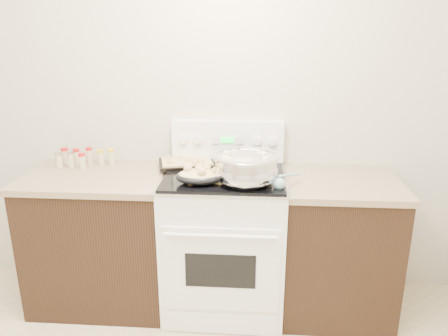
{
  "coord_description": "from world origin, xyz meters",
  "views": [
    {
      "loc": [
        0.54,
        -1.17,
        1.83
      ],
      "look_at": [
        0.35,
        1.37,
        1.0
      ],
      "focal_mm": 35.0,
      "sensor_mm": 36.0,
      "label": 1
    }
  ],
  "objects": [
    {
      "name": "room_shell",
      "position": [
        0.0,
        0.0,
        1.7
      ],
      "size": [
        4.1,
        3.6,
        2.75
      ],
      "color": "beige",
      "rests_on": "ground"
    },
    {
      "name": "counter_left",
      "position": [
        -0.48,
        1.43,
        0.46
      ],
      "size": [
        0.93,
        0.67,
        0.92
      ],
      "color": "black",
      "rests_on": "ground"
    },
    {
      "name": "counter_right",
      "position": [
        1.08,
        1.43,
        0.46
      ],
      "size": [
        0.73,
        0.67,
        0.92
      ],
      "color": "black",
      "rests_on": "ground"
    },
    {
      "name": "kitchen_range",
      "position": [
        0.35,
        1.42,
        0.49
      ],
      "size": [
        0.78,
        0.73,
        1.22
      ],
      "color": "white",
      "rests_on": "ground"
    },
    {
      "name": "mixing_bowl",
      "position": [
        0.49,
        1.27,
        1.03
      ],
      "size": [
        0.38,
        0.38,
        0.23
      ],
      "color": "silver",
      "rests_on": "kitchen_range"
    },
    {
      "name": "roasting_pan",
      "position": [
        0.22,
        1.24,
        0.99
      ],
      "size": [
        0.31,
        0.24,
        0.12
      ],
      "color": "black",
      "rests_on": "kitchen_range"
    },
    {
      "name": "baking_sheet",
      "position": [
        0.09,
        1.59,
        0.96
      ],
      "size": [
        0.42,
        0.34,
        0.06
      ],
      "color": "black",
      "rests_on": "kitchen_range"
    },
    {
      "name": "wooden_spoon",
      "position": [
        0.2,
        1.25,
        0.95
      ],
      "size": [
        0.2,
        0.19,
        0.04
      ],
      "color": "tan",
      "rests_on": "kitchen_range"
    },
    {
      "name": "blue_ladle",
      "position": [
        0.69,
        1.21,
        0.97
      ],
      "size": [
        0.17,
        0.22,
        0.09
      ],
      "color": "#7DAEBA",
      "rests_on": "kitchen_range"
    },
    {
      "name": "spice_jars",
      "position": [
        -0.65,
        1.6,
        0.98
      ],
      "size": [
        0.38,
        0.15,
        0.12
      ],
      "color": "#BFB28C",
      "rests_on": "counter_left"
    }
  ]
}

